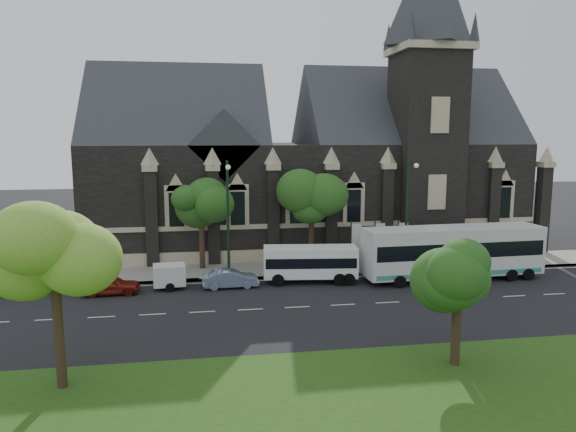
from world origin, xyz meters
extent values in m
plane|color=black|center=(0.00, 0.00, 0.00)|extent=(160.00, 160.00, 0.00)
cube|color=gray|center=(0.00, 9.50, 0.07)|extent=(80.00, 5.00, 0.15)
cube|color=black|center=(4.00, 19.50, 5.00)|extent=(40.00, 15.00, 10.00)
cube|color=#2C2F34|center=(-8.00, 19.50, 10.00)|extent=(16.00, 15.00, 15.00)
cube|color=#2C2F34|center=(14.00, 19.50, 10.00)|extent=(20.00, 15.00, 15.00)
cube|color=#2C2F34|center=(-4.00, 15.00, 10.00)|extent=(6.00, 6.00, 6.00)
cube|color=black|center=(14.00, 13.50, 9.00)|extent=(5.50, 5.50, 18.00)
cube|color=tan|center=(14.00, 13.50, 18.20)|extent=(6.20, 6.20, 0.60)
cube|color=tan|center=(4.00, 11.96, 3.20)|extent=(40.00, 0.22, 0.40)
cube|color=tan|center=(4.00, 11.96, 0.60)|extent=(40.00, 0.25, 1.20)
cube|color=black|center=(2.00, 11.82, 4.80)|extent=(1.20, 0.12, 2.80)
cylinder|color=black|center=(-12.00, -9.00, 2.20)|extent=(0.44, 0.44, 4.40)
sphere|color=olive|center=(-12.00, -9.00, 6.22)|extent=(4.16, 4.16, 4.16)
sphere|color=olive|center=(-11.22, -8.22, 7.00)|extent=(3.12, 3.12, 3.12)
cylinder|color=black|center=(6.00, -9.50, 1.54)|extent=(0.44, 0.44, 3.08)
sphere|color=#204E18|center=(6.00, -9.50, 4.48)|extent=(3.20, 3.20, 3.20)
sphere|color=#204E18|center=(6.60, -8.90, 5.08)|extent=(2.40, 2.40, 2.40)
cylinder|color=black|center=(3.00, 10.50, 1.98)|extent=(0.44, 0.44, 3.96)
sphere|color=#204E18|center=(3.00, 10.50, 5.64)|extent=(3.84, 3.84, 3.84)
sphere|color=#204E18|center=(3.72, 11.22, 6.36)|extent=(2.88, 2.88, 2.88)
cylinder|color=black|center=(-6.00, 10.50, 1.98)|extent=(0.44, 0.44, 3.96)
sphere|color=#204E18|center=(-6.00, 10.50, 5.57)|extent=(3.68, 3.68, 3.68)
sphere|color=#204E18|center=(-5.31, 11.19, 6.26)|extent=(2.76, 2.76, 2.76)
cylinder|color=black|center=(10.00, 7.30, 4.50)|extent=(0.20, 0.20, 9.00)
cylinder|color=black|center=(10.00, 6.50, 8.70)|extent=(0.10, 1.60, 0.10)
sphere|color=silver|center=(10.00, 5.70, 8.60)|extent=(0.36, 0.36, 0.36)
cylinder|color=black|center=(-4.00, 7.30, 4.50)|extent=(0.20, 0.20, 9.00)
cylinder|color=black|center=(-4.00, 6.50, 8.70)|extent=(0.10, 1.60, 0.10)
sphere|color=silver|center=(-4.00, 5.70, 8.60)|extent=(0.36, 0.36, 0.36)
cylinder|color=black|center=(6.00, 9.00, 2.00)|extent=(0.10, 0.10, 4.00)
cube|color=white|center=(6.45, 9.00, 2.60)|extent=(0.80, 0.04, 2.20)
cylinder|color=black|center=(8.00, 9.00, 2.00)|extent=(0.10, 0.10, 4.00)
cube|color=white|center=(8.45, 9.00, 2.60)|extent=(0.80, 0.04, 2.20)
cylinder|color=black|center=(10.00, 9.00, 2.00)|extent=(0.10, 0.10, 4.00)
cube|color=white|center=(10.45, 9.00, 2.60)|extent=(0.80, 0.04, 2.20)
cube|color=silver|center=(12.76, 4.75, 2.23)|extent=(13.83, 3.41, 3.55)
cube|color=black|center=(12.76, 4.75, 2.48)|extent=(13.28, 3.43, 1.12)
cube|color=teal|center=(12.76, 4.75, 0.75)|extent=(13.28, 3.42, 0.35)
cylinder|color=black|center=(8.01, 3.13, 0.45)|extent=(0.91, 0.32, 0.90)
cylinder|color=black|center=(7.90, 5.98, 0.45)|extent=(0.91, 0.32, 0.90)
cylinder|color=black|center=(16.93, 3.49, 0.45)|extent=(0.91, 0.32, 0.90)
cylinder|color=black|center=(16.81, 6.34, 0.45)|extent=(0.91, 0.32, 0.90)
cylinder|color=black|center=(18.30, 3.54, 0.45)|extent=(0.91, 0.32, 0.90)
cylinder|color=black|center=(18.19, 6.40, 0.45)|extent=(0.91, 0.32, 0.90)
cube|color=white|center=(1.95, 5.64, 1.55)|extent=(7.09, 2.93, 2.21)
cube|color=black|center=(1.95, 5.64, 1.65)|extent=(6.83, 2.94, 0.74)
cylinder|color=black|center=(-0.57, 4.83, 0.45)|extent=(0.93, 0.38, 0.90)
cylinder|color=black|center=(-0.33, 6.99, 0.45)|extent=(0.93, 0.38, 0.90)
cylinder|color=black|center=(3.88, 4.33, 0.45)|extent=(0.93, 0.38, 0.90)
cylinder|color=black|center=(4.12, 6.48, 0.45)|extent=(0.93, 0.38, 0.90)
cylinder|color=black|center=(4.56, 4.25, 0.45)|extent=(0.93, 0.38, 0.90)
cylinder|color=black|center=(4.81, 6.40, 0.45)|extent=(0.93, 0.38, 0.90)
cube|color=silver|center=(-8.31, 5.51, 1.00)|extent=(2.37, 1.86, 1.45)
cylinder|color=black|center=(-8.23, 4.68, 0.31)|extent=(0.64, 0.28, 0.62)
cylinder|color=black|center=(-8.38, 6.34, 0.31)|extent=(0.64, 0.28, 0.62)
cylinder|color=black|center=(-6.87, 5.64, 0.61)|extent=(1.34, 0.20, 0.08)
imported|color=#7B90B2|center=(-4.00, 5.07, 0.66)|extent=(4.07, 1.62, 1.32)
imported|color=maroon|center=(-12.25, 4.72, 0.68)|extent=(4.05, 1.74, 1.36)
imported|color=silver|center=(-17.25, 6.07, 0.72)|extent=(5.17, 2.55, 1.45)
camera|label=1|loc=(-5.62, -32.04, 10.91)|focal=33.10mm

